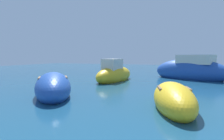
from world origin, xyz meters
name	(u,v)px	position (x,y,z in m)	size (l,w,h in m)	color
moored_boat_0	(190,70)	(-4.45, 13.62, 0.73)	(6.73, 4.76, 2.61)	#1E479E
moored_boat_1	(173,99)	(-5.33, 3.51, 0.35)	(2.23, 3.93, 1.26)	gold
moored_boat_2	(114,74)	(-10.17, 10.02, 0.52)	(2.28, 5.17, 2.12)	gold
moored_boat_5	(53,87)	(-11.01, 3.64, 0.42)	(3.98, 4.35, 1.52)	#1E479E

